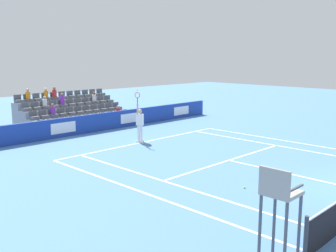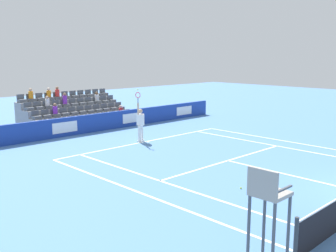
{
  "view_description": "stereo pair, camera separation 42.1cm",
  "coord_description": "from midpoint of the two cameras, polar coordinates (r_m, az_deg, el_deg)",
  "views": [
    {
      "loc": [
        14.07,
        3.65,
        4.62
      ],
      "look_at": [
        0.11,
        -10.09,
        1.1
      ],
      "focal_mm": 42.46,
      "sensor_mm": 36.0,
      "label": 1
    },
    {
      "loc": [
        13.77,
        3.94,
        4.62
      ],
      "look_at": [
        0.11,
        -10.09,
        1.1
      ],
      "focal_mm": 42.46,
      "sensor_mm": 36.0,
      "label": 2
    }
  ],
  "objects": [
    {
      "name": "line_baseline",
      "position": [
        21.47,
        -2.58,
        -2.23
      ],
      "size": [
        10.97,
        0.1,
        0.01
      ],
      "primitive_type": "cube",
      "color": "white",
      "rests_on": "ground"
    },
    {
      "name": "line_service",
      "position": [
        17.86,
        9.26,
        -4.92
      ],
      "size": [
        8.23,
        0.1,
        0.01
      ],
      "primitive_type": "cube",
      "color": "white",
      "rests_on": "ground"
    },
    {
      "name": "line_centre_service",
      "position": [
        16.25,
        18.41,
        -6.85
      ],
      "size": [
        0.1,
        6.4,
        0.01
      ],
      "primitive_type": "cube",
      "color": "white",
      "rests_on": "ground"
    },
    {
      "name": "line_singles_sideline_left",
      "position": [
        14.57,
        0.92,
        -8.28
      ],
      "size": [
        0.1,
        11.89,
        0.01
      ],
      "primitive_type": "cube",
      "color": "white",
      "rests_on": "ground"
    },
    {
      "name": "line_singles_sideline_right",
      "position": [
        21.01,
        16.99,
        -2.95
      ],
      "size": [
        0.1,
        11.89,
        0.01
      ],
      "primitive_type": "cube",
      "color": "white",
      "rests_on": "ground"
    },
    {
      "name": "line_doubles_sideline_left",
      "position": [
        13.69,
        -3.18,
        -9.53
      ],
      "size": [
        0.1,
        11.89,
        0.01
      ],
      "primitive_type": "cube",
      "color": "white",
      "rests_on": "ground"
    },
    {
      "name": "line_doubles_sideline_right",
      "position": [
        22.2,
        18.7,
        -2.36
      ],
      "size": [
        0.1,
        11.89,
        0.01
      ],
      "primitive_type": "cube",
      "color": "white",
      "rests_on": "ground"
    },
    {
      "name": "line_centre_mark",
      "position": [
        21.4,
        -2.4,
        -2.28
      ],
      "size": [
        0.1,
        0.2,
        0.01
      ],
      "primitive_type": "cube",
      "color": "white",
      "rests_on": "ground"
    },
    {
      "name": "sponsor_barrier",
      "position": [
        24.7,
        -9.25,
        0.56
      ],
      "size": [
        19.76,
        0.22,
        1.09
      ],
      "color": "#193899",
      "rests_on": "ground"
    },
    {
      "name": "tennis_player",
      "position": [
        21.27,
        -3.42,
        0.35
      ],
      "size": [
        0.54,
        0.42,
        2.85
      ],
      "color": "white",
      "rests_on": "ground"
    },
    {
      "name": "umpire_chair",
      "position": [
        8.79,
        15.49,
        -10.82
      ],
      "size": [
        0.7,
        0.7,
        2.34
      ],
      "color": "#474C54",
      "rests_on": "ground"
    },
    {
      "name": "stadium_stand",
      "position": [
        27.12,
        -12.85,
        1.58
      ],
      "size": [
        6.82,
        3.8,
        2.54
      ],
      "color": "gray",
      "rests_on": "ground"
    },
    {
      "name": "loose_tennis_ball",
      "position": [
        14.29,
        11.27,
        -8.72
      ],
      "size": [
        0.07,
        0.07,
        0.07
      ],
      "primitive_type": "sphere",
      "color": "#D1E533",
      "rests_on": "ground"
    }
  ]
}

